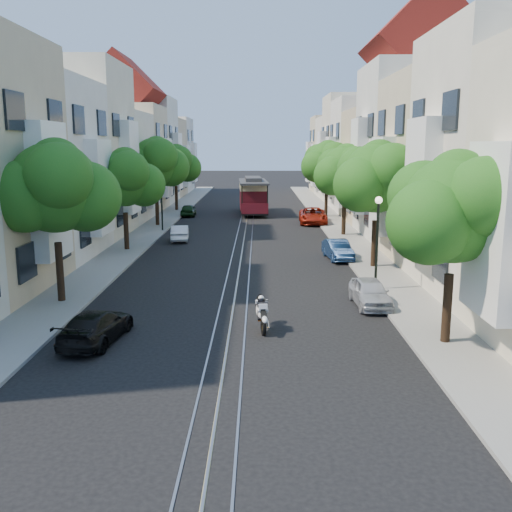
{
  "coord_description": "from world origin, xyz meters",
  "views": [
    {
      "loc": [
        1.03,
        -20.98,
        6.49
      ],
      "look_at": [
        0.92,
        3.19,
        1.78
      ],
      "focal_mm": 40.0,
      "sensor_mm": 36.0,
      "label": 1
    }
  ],
  "objects_px": {
    "tree_e_b": "(378,179)",
    "tree_w_b": "(125,180)",
    "sportbike_rider": "(262,311)",
    "tree_w_a": "(56,190)",
    "tree_w_d": "(176,165)",
    "parked_car_e_far": "(313,216)",
    "parked_car_w_near": "(96,326)",
    "lamp_west": "(161,194)",
    "tree_e_a": "(456,212)",
    "cable_car": "(253,194)",
    "tree_e_c": "(346,172)",
    "lamp_east": "(378,229)",
    "parked_car_w_far": "(188,210)",
    "tree_w_c": "(156,163)",
    "parked_car_e_mid": "(338,250)",
    "parked_car_w_mid": "(180,233)",
    "tree_e_d": "(328,163)",
    "parked_car_e_near": "(370,292)"
  },
  "relations": [
    {
      "from": "cable_car",
      "to": "parked_car_w_near",
      "type": "height_order",
      "value": "cable_car"
    },
    {
      "from": "tree_e_c",
      "to": "parked_car_e_near",
      "type": "bearing_deg",
      "value": -95.17
    },
    {
      "from": "sportbike_rider",
      "to": "parked_car_e_mid",
      "type": "relative_size",
      "value": 0.53
    },
    {
      "from": "lamp_west",
      "to": "parked_car_w_near",
      "type": "relative_size",
      "value": 1.11
    },
    {
      "from": "tree_e_d",
      "to": "parked_car_w_near",
      "type": "bearing_deg",
      "value": -109.05
    },
    {
      "from": "tree_w_a",
      "to": "parked_car_e_far",
      "type": "bearing_deg",
      "value": 62.65
    },
    {
      "from": "tree_w_c",
      "to": "parked_car_w_mid",
      "type": "xyz_separation_m",
      "value": [
        2.74,
        -7.07,
        -4.53
      ]
    },
    {
      "from": "tree_w_b",
      "to": "tree_w_d",
      "type": "height_order",
      "value": "tree_w_d"
    },
    {
      "from": "tree_e_a",
      "to": "parked_car_e_mid",
      "type": "xyz_separation_m",
      "value": [
        -1.66,
        14.37,
        -3.84
      ]
    },
    {
      "from": "tree_w_b",
      "to": "parked_car_w_mid",
      "type": "relative_size",
      "value": 1.92
    },
    {
      "from": "sportbike_rider",
      "to": "parked_car_w_near",
      "type": "xyz_separation_m",
      "value": [
        -5.54,
        -1.26,
        -0.16
      ]
    },
    {
      "from": "parked_car_w_far",
      "to": "parked_car_e_mid",
      "type": "bearing_deg",
      "value": 116.76
    },
    {
      "from": "lamp_east",
      "to": "parked_car_w_far",
      "type": "relative_size",
      "value": 1.27
    },
    {
      "from": "tree_w_a",
      "to": "lamp_east",
      "type": "xyz_separation_m",
      "value": [
        13.44,
        2.02,
        -1.89
      ]
    },
    {
      "from": "tree_w_b",
      "to": "sportbike_rider",
      "type": "bearing_deg",
      "value": -61.89
    },
    {
      "from": "tree_e_b",
      "to": "parked_car_w_near",
      "type": "xyz_separation_m",
      "value": [
        -11.66,
        -11.77,
        -4.19
      ]
    },
    {
      "from": "tree_e_d",
      "to": "parked_car_w_far",
      "type": "relative_size",
      "value": 2.09
    },
    {
      "from": "tree_w_d",
      "to": "parked_car_w_near",
      "type": "relative_size",
      "value": 1.74
    },
    {
      "from": "tree_e_c",
      "to": "parked_car_w_far",
      "type": "distance_m",
      "value": 17.81
    },
    {
      "from": "tree_e_b",
      "to": "tree_e_d",
      "type": "distance_m",
      "value": 22.0
    },
    {
      "from": "tree_e_a",
      "to": "parked_car_e_far",
      "type": "relative_size",
      "value": 1.3
    },
    {
      "from": "tree_w_a",
      "to": "parked_car_e_mid",
      "type": "height_order",
      "value": "tree_w_a"
    },
    {
      "from": "sportbike_rider",
      "to": "tree_e_d",
      "type": "bearing_deg",
      "value": 72.57
    },
    {
      "from": "parked_car_e_far",
      "to": "parked_car_w_far",
      "type": "xyz_separation_m",
      "value": [
        -11.1,
        5.11,
        -0.11
      ]
    },
    {
      "from": "lamp_east",
      "to": "lamp_west",
      "type": "bearing_deg",
      "value": 124.99
    },
    {
      "from": "tree_e_b",
      "to": "tree_w_b",
      "type": "xyz_separation_m",
      "value": [
        -14.4,
        5.0,
        -0.34
      ]
    },
    {
      "from": "lamp_east",
      "to": "parked_car_e_far",
      "type": "xyz_separation_m",
      "value": [
        -0.7,
        22.6,
        -2.17
      ]
    },
    {
      "from": "parked_car_w_near",
      "to": "tree_e_d",
      "type": "bearing_deg",
      "value": -101.41
    },
    {
      "from": "tree_e_a",
      "to": "sportbike_rider",
      "type": "xyz_separation_m",
      "value": [
        -6.12,
        1.49,
        -3.7
      ]
    },
    {
      "from": "tree_w_a",
      "to": "tree_w_d",
      "type": "height_order",
      "value": "tree_w_a"
    },
    {
      "from": "tree_w_c",
      "to": "parked_car_e_far",
      "type": "xyz_separation_m",
      "value": [
        12.74,
        1.62,
        -4.4
      ]
    },
    {
      "from": "lamp_east",
      "to": "parked_car_e_far",
      "type": "relative_size",
      "value": 0.86
    },
    {
      "from": "sportbike_rider",
      "to": "tree_e_c",
      "type": "bearing_deg",
      "value": 67.35
    },
    {
      "from": "tree_w_c",
      "to": "tree_e_c",
      "type": "bearing_deg",
      "value": -19.15
    },
    {
      "from": "tree_w_d",
      "to": "tree_w_c",
      "type": "bearing_deg",
      "value": -90.0
    },
    {
      "from": "cable_car",
      "to": "tree_e_b",
      "type": "bearing_deg",
      "value": -77.58
    },
    {
      "from": "tree_e_a",
      "to": "tree_e_b",
      "type": "xyz_separation_m",
      "value": [
        0.0,
        12.0,
        0.34
      ]
    },
    {
      "from": "parked_car_e_mid",
      "to": "tree_e_d",
      "type": "bearing_deg",
      "value": 78.82
    },
    {
      "from": "parked_car_e_far",
      "to": "parked_car_w_near",
      "type": "relative_size",
      "value": 1.29
    },
    {
      "from": "parked_car_e_far",
      "to": "tree_e_c",
      "type": "bearing_deg",
      "value": -73.56
    },
    {
      "from": "lamp_east",
      "to": "parked_car_e_mid",
      "type": "distance_m",
      "value": 7.73
    },
    {
      "from": "tree_e_b",
      "to": "parked_car_e_far",
      "type": "bearing_deg",
      "value": 95.38
    },
    {
      "from": "tree_e_a",
      "to": "parked_car_w_mid",
      "type": "relative_size",
      "value": 1.92
    },
    {
      "from": "tree_e_b",
      "to": "tree_w_b",
      "type": "height_order",
      "value": "tree_e_b"
    },
    {
      "from": "parked_car_w_mid",
      "to": "tree_w_c",
      "type": "bearing_deg",
      "value": -74.37
    },
    {
      "from": "tree_w_b",
      "to": "parked_car_w_near",
      "type": "bearing_deg",
      "value": -80.72
    },
    {
      "from": "sportbike_rider",
      "to": "parked_car_e_mid",
      "type": "distance_m",
      "value": 13.63
    },
    {
      "from": "parked_car_w_mid",
      "to": "parked_car_w_far",
      "type": "distance_m",
      "value": 13.86
    },
    {
      "from": "tree_e_b",
      "to": "cable_car",
      "type": "height_order",
      "value": "tree_e_b"
    },
    {
      "from": "sportbike_rider",
      "to": "parked_car_w_far",
      "type": "height_order",
      "value": "sportbike_rider"
    }
  ]
}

